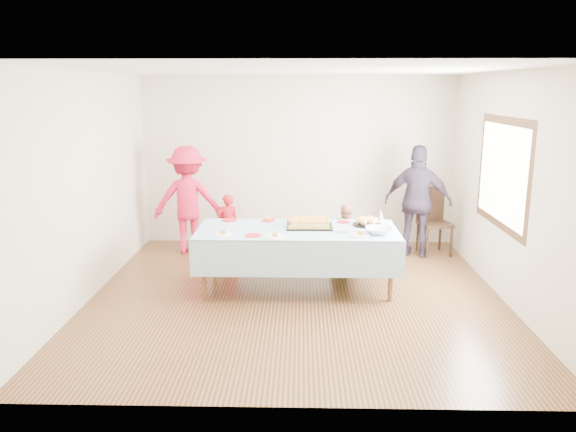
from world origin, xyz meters
name	(u,v)px	position (x,y,z in m)	size (l,w,h in m)	color
ground	(296,295)	(0.00, 0.00, 0.00)	(5.00, 5.00, 0.00)	#442113
room_walls	(301,152)	(0.05, 0.00, 1.77)	(5.04, 5.04, 2.72)	beige
party_table	(297,233)	(0.01, 0.25, 0.72)	(2.50, 1.10, 0.78)	brown
birthday_cake	(309,223)	(0.16, 0.36, 0.83)	(0.58, 0.44, 0.10)	black
rolls_tray	(367,222)	(0.90, 0.46, 0.83)	(0.37, 0.37, 0.11)	black
punch_bowl	(378,231)	(0.99, 0.05, 0.82)	(0.32, 0.32, 0.08)	silver
party_hat	(381,215)	(1.11, 0.71, 0.86)	(0.09, 0.09, 0.16)	silver
fork_pile	(344,230)	(0.59, 0.09, 0.81)	(0.24, 0.18, 0.07)	white
plate_red_far_a	(230,220)	(-0.90, 0.69, 0.79)	(0.20, 0.20, 0.01)	red
plate_red_far_b	(268,220)	(-0.38, 0.69, 0.79)	(0.18, 0.18, 0.01)	red
plate_red_far_c	(294,221)	(-0.04, 0.66, 0.79)	(0.18, 0.18, 0.01)	red
plate_red_far_d	(343,222)	(0.61, 0.63, 0.79)	(0.17, 0.17, 0.01)	red
plate_red_near	(253,235)	(-0.52, -0.08, 0.79)	(0.19, 0.19, 0.01)	red
plate_white_left	(223,234)	(-0.88, -0.04, 0.79)	(0.22, 0.22, 0.01)	white
plate_white_mid	(275,237)	(-0.25, -0.15, 0.79)	(0.25, 0.25, 0.01)	white
plate_white_right	(360,235)	(0.76, -0.04, 0.79)	(0.24, 0.24, 0.01)	white
dining_chair	(433,217)	(2.08, 1.90, 0.57)	(0.53, 0.53, 1.02)	black
toddler_left	(228,224)	(-1.07, 1.77, 0.47)	(0.34, 0.22, 0.93)	red
toddler_mid	(340,245)	(0.59, 0.90, 0.39)	(0.38, 0.25, 0.77)	#226728
toddler_right	(344,237)	(0.66, 1.07, 0.47)	(0.45, 0.35, 0.93)	#D57863
adult_left	(188,200)	(-1.67, 1.84, 0.82)	(1.07, 0.61, 1.65)	red
adult_right	(418,201)	(1.80, 1.73, 0.84)	(0.99, 0.41, 1.69)	#342A3A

